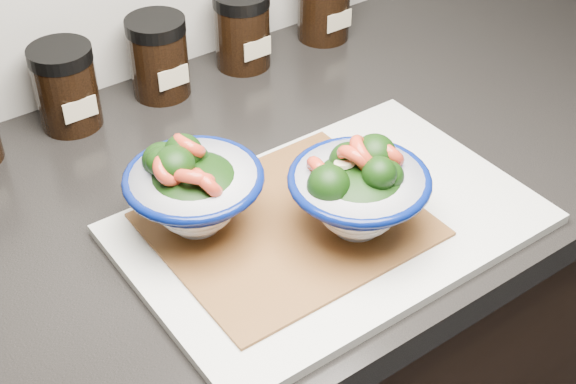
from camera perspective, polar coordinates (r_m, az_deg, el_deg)
countertop at (r=1.00m, az=-0.73°, el=0.78°), size 3.50×0.60×0.04m
cutting_board at (r=0.90m, az=3.03°, el=-2.30°), size 0.45×0.30×0.01m
bamboo_mat at (r=0.89m, az=0.00°, el=-2.32°), size 0.28×0.24×0.00m
bowl_left at (r=0.86m, az=-6.81°, el=0.25°), size 0.15×0.15×0.11m
bowl_right at (r=0.86m, az=5.03°, el=0.11°), size 0.15×0.15×0.11m
spice_jar_c at (r=1.08m, az=-15.51°, el=7.21°), size 0.08×0.08×0.11m
spice_jar_d at (r=1.12m, az=-9.18°, el=9.47°), size 0.08×0.08×0.11m
spice_jar_e at (r=1.18m, az=-3.27°, el=11.45°), size 0.08×0.08×0.11m
spice_jar_f at (r=1.26m, az=2.57°, el=13.27°), size 0.08×0.08×0.11m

